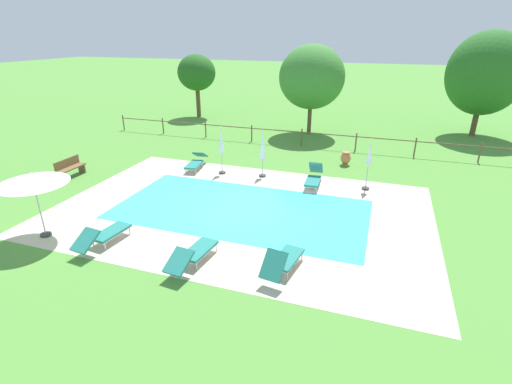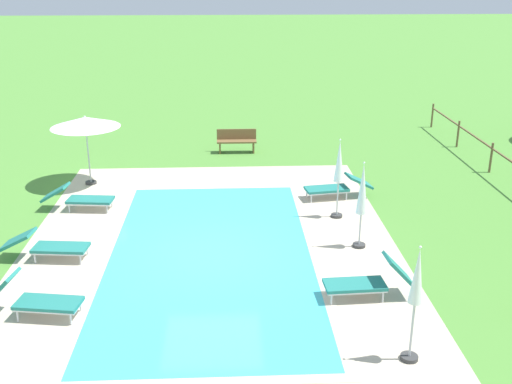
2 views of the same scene
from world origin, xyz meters
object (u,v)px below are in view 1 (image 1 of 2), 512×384
at_px(sun_lounger_north_mid, 194,253).
at_px(patio_umbrella_closed_row_mid_west, 369,157).
at_px(sun_lounger_north_end, 283,260).
at_px(sun_lounger_north_near_steps, 196,162).
at_px(patio_umbrella_open_foreground, 32,179).
at_px(patio_umbrella_closed_row_centre, 263,147).
at_px(tree_far_west, 197,73).
at_px(tree_centre, 312,77).
at_px(terracotta_urn_near_fence, 346,158).
at_px(wooden_bench_lawn_side, 70,167).
at_px(tree_west_mid, 486,74).
at_px(sun_lounger_north_far, 314,177).
at_px(sun_lounger_south_near_corner, 104,235).
at_px(patio_umbrella_closed_row_west, 221,144).

xyz_separation_m(sun_lounger_north_mid, patio_umbrella_closed_row_mid_west, (4.42, 7.58, 1.14)).
bearing_deg(sun_lounger_north_end, sun_lounger_north_near_steps, 131.81).
bearing_deg(sun_lounger_north_mid, patio_umbrella_open_foreground, -178.71).
height_order(patio_umbrella_closed_row_centre, tree_far_west, tree_far_west).
height_order(patio_umbrella_closed_row_centre, tree_centre, tree_centre).
relative_size(terracotta_urn_near_fence, tree_centre, 0.12).
xyz_separation_m(wooden_bench_lawn_side, tree_west_mid, (19.45, 14.76, 3.50)).
distance_m(patio_umbrella_closed_row_mid_west, tree_west_mid, 13.57).
relative_size(patio_umbrella_open_foreground, patio_umbrella_closed_row_centre, 1.01).
bearing_deg(sun_lounger_north_far, tree_centre, 102.68).
relative_size(sun_lounger_north_end, wooden_bench_lawn_side, 1.32).
bearing_deg(patio_umbrella_closed_row_centre, patio_umbrella_open_foreground, -123.67).
relative_size(patio_umbrella_closed_row_mid_west, tree_far_west, 0.47).
bearing_deg(patio_umbrella_closed_row_mid_west, wooden_bench_lawn_side, -167.85).
bearing_deg(terracotta_urn_near_fence, patio_umbrella_open_foreground, -129.04).
height_order(sun_lounger_north_end, wooden_bench_lawn_side, sun_lounger_north_end).
xyz_separation_m(sun_lounger_north_near_steps, terracotta_urn_near_fence, (7.05, 2.98, 0.02)).
relative_size(patio_umbrella_closed_row_centre, tree_far_west, 0.47).
bearing_deg(patio_umbrella_open_foreground, tree_centre, 71.35).
distance_m(sun_lounger_north_far, patio_umbrella_closed_row_mid_west, 2.52).
distance_m(sun_lounger_south_near_corner, patio_umbrella_open_foreground, 2.85).
xyz_separation_m(patio_umbrella_closed_row_centre, terracotta_urn_near_fence, (3.54, 2.98, -1.06)).
bearing_deg(patio_umbrella_closed_row_centre, terracotta_urn_near_fence, 40.09).
bearing_deg(patio_umbrella_closed_row_west, patio_umbrella_open_foreground, -112.93).
relative_size(sun_lounger_north_end, tree_west_mid, 0.30).
bearing_deg(tree_centre, sun_lounger_north_near_steps, -114.00).
height_order(terracotta_urn_near_fence, tree_far_west, tree_far_west).
height_order(sun_lounger_north_mid, patio_umbrella_closed_row_centre, patio_umbrella_closed_row_centre).
xyz_separation_m(sun_lounger_north_end, patio_umbrella_open_foreground, (-8.12, -0.56, 1.66)).
bearing_deg(wooden_bench_lawn_side, sun_lounger_north_mid, -27.69).
relative_size(patio_umbrella_closed_row_west, tree_far_west, 0.47).
bearing_deg(terracotta_urn_near_fence, wooden_bench_lawn_side, -154.01).
height_order(sun_lounger_north_near_steps, terracotta_urn_near_fence, sun_lounger_north_near_steps).
height_order(sun_lounger_north_mid, tree_far_west, tree_far_west).
xyz_separation_m(patio_umbrella_closed_row_centre, tree_west_mid, (10.83, 11.82, 2.53)).
distance_m(patio_umbrella_closed_row_west, wooden_bench_lawn_side, 7.24).
xyz_separation_m(patio_umbrella_closed_row_west, tree_centre, (2.42, 9.10, 2.19)).
relative_size(patio_umbrella_open_foreground, wooden_bench_lawn_side, 1.51).
height_order(sun_lounger_north_mid, wooden_bench_lawn_side, wooden_bench_lawn_side).
relative_size(sun_lounger_south_near_corner, wooden_bench_lawn_side, 1.40).
xyz_separation_m(tree_west_mid, tree_centre, (-10.39, -2.95, -0.28)).
bearing_deg(tree_west_mid, tree_far_west, -179.28).
bearing_deg(terracotta_urn_near_fence, sun_lounger_south_near_corner, -121.30).
bearing_deg(tree_west_mid, tree_centre, -164.16).
bearing_deg(tree_west_mid, terracotta_urn_near_fence, -129.53).
bearing_deg(sun_lounger_north_end, sun_lounger_south_near_corner, -176.28).
distance_m(sun_lounger_south_near_corner, wooden_bench_lawn_side, 7.37).
bearing_deg(sun_lounger_south_near_corner, sun_lounger_north_far, 53.27).
bearing_deg(sun_lounger_south_near_corner, tree_centre, 78.57).
height_order(sun_lounger_north_mid, sun_lounger_north_end, sun_lounger_north_end).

